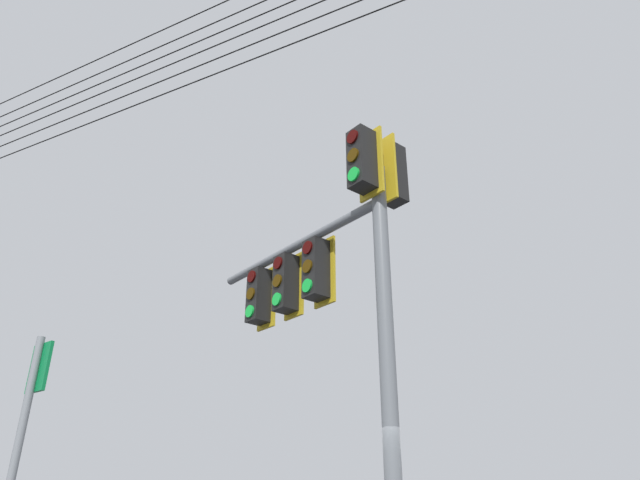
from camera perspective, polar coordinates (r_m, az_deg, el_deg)
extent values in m
cylinder|color=slate|center=(7.03, 6.72, -13.85)|extent=(0.20, 0.20, 5.97)
cylinder|color=slate|center=(9.15, -2.53, -0.70)|extent=(2.55, 2.95, 0.14)
cube|color=black|center=(8.00, 4.11, 7.86)|extent=(0.42, 0.42, 0.90)
cube|color=#B29319|center=(8.10, 4.99, 7.42)|extent=(0.32, 0.36, 1.04)
cylinder|color=#360503|center=(8.08, 3.19, 10.05)|extent=(0.15, 0.17, 0.20)
cylinder|color=#3C2703|center=(7.90, 3.24, 8.29)|extent=(0.15, 0.17, 0.20)
cylinder|color=green|center=(7.74, 3.29, 6.45)|extent=(0.15, 0.17, 0.20)
cube|color=black|center=(8.37, 7.11, 6.36)|extent=(0.42, 0.42, 0.90)
cube|color=#B29319|center=(8.26, 6.29, 6.77)|extent=(0.32, 0.36, 1.04)
cylinder|color=#360503|center=(8.63, 7.77, 7.66)|extent=(0.15, 0.17, 0.20)
cylinder|color=#3C2703|center=(8.47, 7.89, 5.97)|extent=(0.15, 0.17, 0.20)
cylinder|color=green|center=(8.32, 8.01, 4.21)|extent=(0.15, 0.17, 0.20)
cube|color=black|center=(8.54, -0.40, -2.87)|extent=(0.42, 0.42, 0.90)
cube|color=#B29319|center=(8.64, 0.47, -3.15)|extent=(0.32, 0.36, 1.04)
cylinder|color=#360503|center=(8.56, -1.24, -0.74)|extent=(0.15, 0.17, 0.20)
cylinder|color=#3C2703|center=(8.44, -1.26, -2.59)|extent=(0.15, 0.17, 0.20)
cylinder|color=green|center=(8.33, -1.28, -4.48)|extent=(0.15, 0.17, 0.20)
cube|color=black|center=(9.08, -3.37, -4.25)|extent=(0.42, 0.42, 0.90)
cube|color=#B29319|center=(9.17, -2.53, -4.51)|extent=(0.32, 0.36, 1.04)
cylinder|color=#360503|center=(9.10, -4.15, -2.25)|extent=(0.15, 0.17, 0.20)
cylinder|color=#3C2703|center=(8.99, -4.21, -4.00)|extent=(0.15, 0.17, 0.20)
cylinder|color=green|center=(8.88, -4.27, -5.80)|extent=(0.15, 0.17, 0.20)
cube|color=black|center=(9.65, -6.01, -5.47)|extent=(0.42, 0.42, 0.90)
cube|color=#B29319|center=(9.74, -5.21, -5.71)|extent=(0.33, 0.35, 1.04)
cylinder|color=#360503|center=(9.67, -6.72, -3.57)|extent=(0.16, 0.17, 0.20)
cylinder|color=#3C2703|center=(9.56, -6.82, -5.24)|extent=(0.16, 0.17, 0.20)
cylinder|color=green|center=(9.46, -6.91, -6.94)|extent=(0.16, 0.17, 0.20)
cube|color=#0C7238|center=(5.77, -25.77, -11.18)|extent=(0.25, 0.20, 0.43)
cube|color=white|center=(5.77, -25.64, -11.22)|extent=(0.19, 0.15, 0.37)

